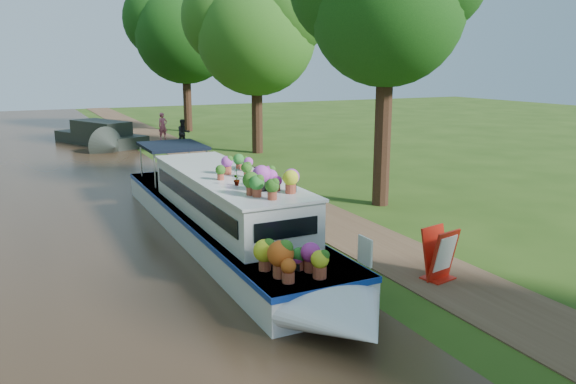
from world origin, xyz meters
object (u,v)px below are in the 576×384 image
Objects in this scene: second_boat at (101,136)px; sandwich_board at (440,257)px; plant_boat at (227,213)px; pedestrian_dark at (183,133)px; pedestrian_pink at (163,126)px.

second_boat reaches higher than sandwich_board.
plant_boat is 20.23m from second_boat.
pedestrian_dark is at bearing 77.63° from plant_boat.
sandwich_board is 0.74× the size of pedestrian_dark.
second_boat is at bearing 86.79° from sandwich_board.
pedestrian_pink is 1.07× the size of pedestrian_dark.
pedestrian_dark is at bearing -100.81° from pedestrian_pink.
second_boat is at bearing 90.56° from plant_boat.
pedestrian_dark is at bearing 77.21° from sandwich_board.
pedestrian_dark is at bearing -58.10° from second_boat.
second_boat is 5.06× the size of pedestrian_dark.
sandwich_board is 21.84m from pedestrian_dark.
plant_boat reaches higher than second_boat.
second_boat is at bearing 143.19° from pedestrian_dark.
pedestrian_pink reaches higher than pedestrian_dark.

